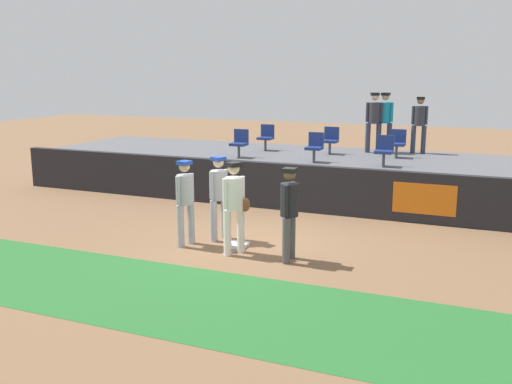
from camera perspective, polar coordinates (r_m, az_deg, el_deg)
name	(u,v)px	position (r m, az deg, el deg)	size (l,w,h in m)	color
ground_plane	(243,246)	(12.22, -1.32, -5.42)	(60.00, 60.00, 0.00)	brown
grass_foreground_strip	(169,296)	(9.69, -8.75, -10.25)	(18.00, 2.80, 0.01)	#26662B
first_base	(238,245)	(12.14, -1.83, -5.34)	(0.40, 0.40, 0.08)	white
player_fielder_home	(234,202)	(11.43, -2.18, -0.96)	(0.54, 0.50, 1.89)	white
player_runner_visitor	(219,192)	(12.42, -3.75, -0.02)	(0.45, 0.50, 1.86)	#9EA3AD
player_coach_visitor	(185,197)	(12.09, -7.12, -0.49)	(0.42, 0.50, 1.83)	#9EA3AD
player_umpire	(289,208)	(11.00, 3.36, -1.59)	(0.36, 0.52, 1.85)	#4C4C51
field_wall	(296,188)	(15.18, 4.05, 0.44)	(18.00, 0.26, 1.26)	black
bleacher_platform	(323,174)	(17.61, 6.69, 1.76)	(18.00, 4.80, 1.12)	#59595E
seat_front_left	(240,142)	(17.19, -1.64, 5.07)	(0.46, 0.44, 0.84)	#4C4C51
seat_back_left	(266,136)	(18.78, 1.03, 5.65)	(0.46, 0.44, 0.84)	#4C4C51
seat_back_center	(331,139)	(18.09, 7.49, 5.31)	(0.47, 0.44, 0.84)	#4C4C51
seat_front_center	(315,146)	(16.36, 5.92, 4.66)	(0.44, 0.44, 0.84)	#4C4C51
seat_back_right	(397,142)	(17.66, 13.98, 4.91)	(0.47, 0.44, 0.84)	#4C4C51
seat_front_right	(385,149)	(15.91, 12.76, 4.23)	(0.46, 0.44, 0.84)	#4C4C51
spectator_hooded	(385,118)	(18.78, 12.78, 7.27)	(0.53, 0.38, 1.89)	#33384C
spectator_capped	(419,121)	(18.75, 16.07, 6.88)	(0.49, 0.39, 1.77)	#33384C
spectator_casual	(374,118)	(18.55, 11.74, 7.27)	(0.50, 0.46, 1.89)	#33384C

